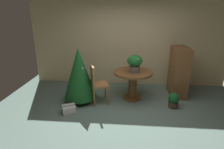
{
  "coord_description": "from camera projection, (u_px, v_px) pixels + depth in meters",
  "views": [
    {
      "loc": [
        0.01,
        -3.67,
        2.29
      ],
      "look_at": [
        -0.36,
        0.57,
        0.83
      ],
      "focal_mm": 30.44,
      "sensor_mm": 36.0,
      "label": 1
    }
  ],
  "objects": [
    {
      "name": "holiday_tree",
      "position": [
        79.0,
        73.0,
        4.79
      ],
      "size": [
        0.84,
        0.84,
        1.43
      ],
      "color": "brown",
      "rests_on": "ground_plane"
    },
    {
      "name": "ground_plane",
      "position": [
        126.0,
        119.0,
        4.2
      ],
      "size": [
        6.6,
        6.6,
        0.0
      ],
      "primitive_type": "plane",
      "color": "slate"
    },
    {
      "name": "flower_vase",
      "position": [
        135.0,
        62.0,
        4.77
      ],
      "size": [
        0.38,
        0.38,
        0.45
      ],
      "color": "#665B51",
      "rests_on": "round_dining_table"
    },
    {
      "name": "potted_plant",
      "position": [
        174.0,
        100.0,
        4.64
      ],
      "size": [
        0.27,
        0.27,
        0.38
      ],
      "color": "#4C382D",
      "rests_on": "ground_plane"
    },
    {
      "name": "wooden_chair_left_near",
      "position": [
        97.0,
        82.0,
        4.77
      ],
      "size": [
        0.53,
        0.53,
        1.0
      ],
      "color": "#9E6B3D",
      "rests_on": "ground_plane"
    },
    {
      "name": "gift_box_cream",
      "position": [
        69.0,
        109.0,
        4.45
      ],
      "size": [
        0.38,
        0.35,
        0.17
      ],
      "color": "silver",
      "rests_on": "ground_plane"
    },
    {
      "name": "wooden_cabinet",
      "position": [
        179.0,
        72.0,
        5.2
      ],
      "size": [
        0.43,
        0.8,
        1.35
      ],
      "color": "brown",
      "rests_on": "ground_plane"
    },
    {
      "name": "round_dining_table",
      "position": [
        133.0,
        79.0,
        5.0
      ],
      "size": [
        1.01,
        1.01,
        0.77
      ],
      "color": "brown",
      "rests_on": "ground_plane"
    },
    {
      "name": "back_wall_panel",
      "position": [
        128.0,
        43.0,
        5.85
      ],
      "size": [
        6.0,
        0.1,
        2.6
      ],
      "primitive_type": "cube",
      "color": "beige",
      "rests_on": "ground_plane"
    }
  ]
}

